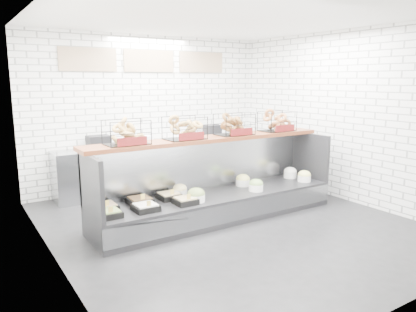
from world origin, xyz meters
TOP-DOWN VIEW (x-y plane):
  - ground at (0.00, 0.00)m, footprint 5.50×5.50m
  - room_shell at (0.00, 0.60)m, footprint 5.02×5.51m
  - display_case at (-0.02, 0.34)m, footprint 4.00×0.90m
  - bagel_shelf at (0.00, 0.52)m, footprint 4.10×0.50m
  - prep_counter at (-0.00, 2.43)m, footprint 4.00×0.60m

SIDE VIEW (x-z plane):
  - ground at x=0.00m, z-range 0.00..0.00m
  - display_case at x=-0.02m, z-range -0.27..0.93m
  - prep_counter at x=0.00m, z-range -0.13..1.07m
  - bagel_shelf at x=0.00m, z-range 1.19..1.59m
  - room_shell at x=0.00m, z-range 0.55..3.56m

